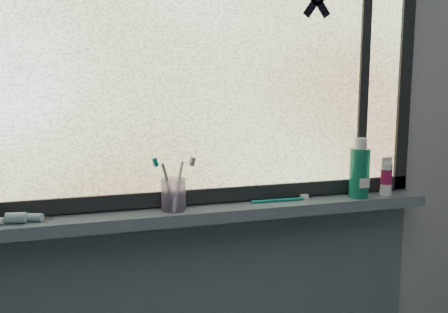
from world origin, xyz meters
name	(u,v)px	position (x,y,z in m)	size (l,w,h in m)	color
wall_back	(203,137)	(0.00, 1.30, 1.25)	(3.00, 0.01, 2.50)	#9EA3A8
windowsill	(209,213)	(0.00, 1.23, 1.00)	(1.62, 0.14, 0.04)	#515E6C
window_pane	(205,53)	(0.00, 1.28, 1.53)	(1.50, 0.01, 1.00)	silver
frame_bottom	(206,195)	(0.00, 1.28, 1.05)	(1.60, 0.03, 0.05)	black
frame_right	(405,56)	(0.78, 1.28, 1.53)	(0.05, 0.03, 1.10)	black
frame_mullion	(364,56)	(0.60, 1.28, 1.53)	(0.04, 0.03, 1.00)	black
toothpaste_tube	(23,217)	(-0.58, 1.22, 1.04)	(0.19, 0.04, 0.03)	silver
toothbrush_cup	(173,195)	(-0.12, 1.23, 1.07)	(0.08, 0.08, 0.11)	#B9A2D6
toothbrush_lying	(278,200)	(0.25, 1.23, 1.03)	(0.24, 0.02, 0.02)	#0D7D7D
mouthwash_bottle	(360,168)	(0.56, 1.21, 1.13)	(0.07, 0.07, 0.18)	#1E9F7D
cream_tube	(386,175)	(0.68, 1.21, 1.10)	(0.04, 0.04, 0.10)	silver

